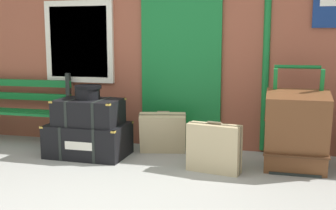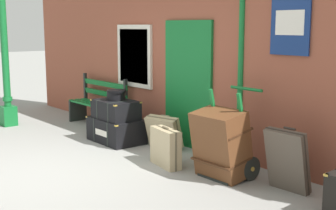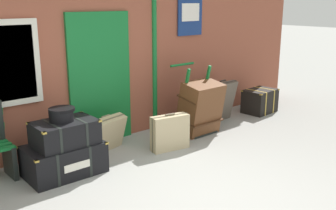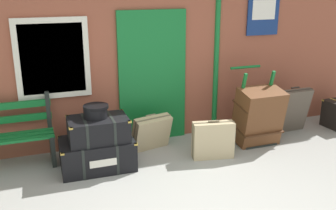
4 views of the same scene
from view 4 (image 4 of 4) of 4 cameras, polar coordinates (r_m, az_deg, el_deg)
brick_facade at (r=6.20m, az=-4.52°, el=9.16°), size 10.40×0.35×3.20m
steamer_trunk_base at (r=5.57m, az=-10.28°, el=-7.00°), size 1.03×0.67×0.43m
steamer_trunk_middle at (r=5.41m, az=-10.14°, el=-3.49°), size 0.82×0.56×0.33m
round_hatbox at (r=5.34m, az=-10.55°, el=-0.80°), size 0.34×0.33×0.18m
porters_trolley at (r=6.54m, az=12.09°, el=-2.77°), size 0.71×0.65×1.19m
large_brown_trunk at (r=6.33m, az=13.05°, el=-1.59°), size 0.70×0.58×0.94m
suitcase_cream at (r=6.04m, az=-2.44°, el=-4.04°), size 0.65×0.44×0.56m
suitcase_beige at (r=7.04m, az=17.88°, el=-0.73°), size 0.55×0.31×0.80m
suitcase_umber at (r=5.80m, az=6.60°, el=-5.10°), size 0.63×0.31×0.59m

